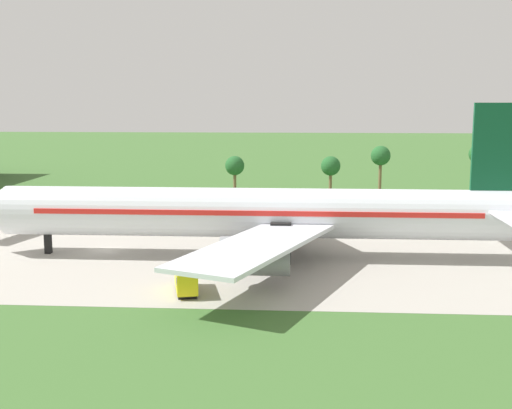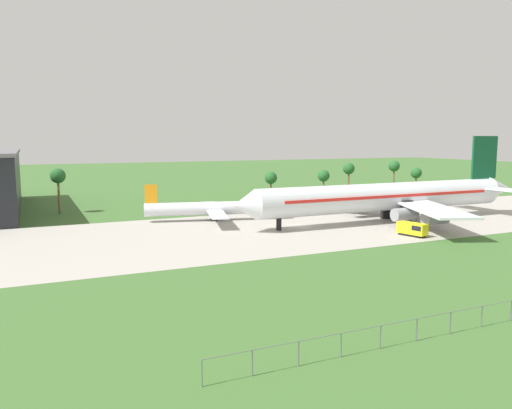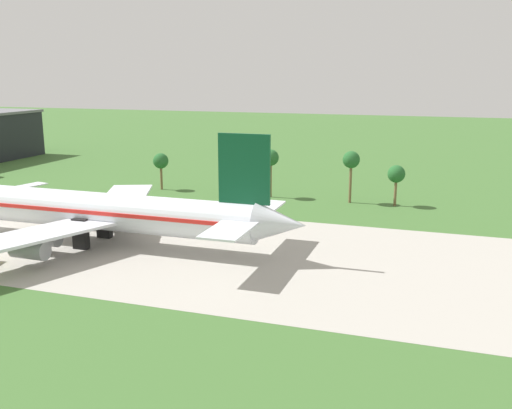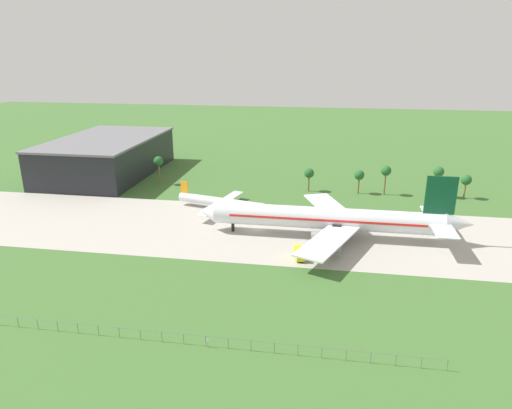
{
  "view_description": "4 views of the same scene",
  "coord_description": "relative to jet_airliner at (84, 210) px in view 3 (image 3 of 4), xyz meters",
  "views": [
    {
      "loc": [
        24.37,
        -77.79,
        18.86
      ],
      "look_at": [
        19.46,
        -1.83,
        6.44
      ],
      "focal_mm": 45.0,
      "sensor_mm": 36.0,
      "label": 1
    },
    {
      "loc": [
        -50.6,
        -87.62,
        17.81
      ],
      "look_at": [
        -11.4,
        -1.83,
        5.44
      ],
      "focal_mm": 35.0,
      "sensor_mm": 36.0,
      "label": 2
    },
    {
      "loc": [
        75.42,
        -77.71,
        26.97
      ],
      "look_at": [
        50.31,
        -1.83,
        8.43
      ],
      "focal_mm": 40.0,
      "sensor_mm": 36.0,
      "label": 3
    },
    {
      "loc": [
        19.46,
        -120.04,
        48.99
      ],
      "look_at": [
        -0.92,
        5.0,
        6.0
      ],
      "focal_mm": 32.0,
      "sensor_mm": 36.0,
      "label": 4
    }
  ],
  "objects": [
    {
      "name": "jet_airliner",
      "position": [
        0.0,
        0.0,
        0.0
      ],
      "size": [
        73.94,
        52.01,
        18.58
      ],
      "color": "silver",
      "rests_on": "ground_plane"
    },
    {
      "name": "palm_tree_row",
      "position": [
        5.87,
        42.52,
        2.33
      ],
      "size": [
        114.43,
        3.6,
        11.01
      ],
      "color": "brown",
      "rests_on": "ground_plane"
    }
  ]
}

